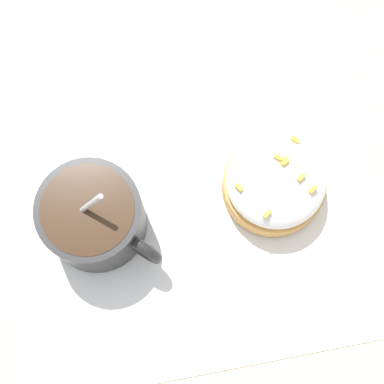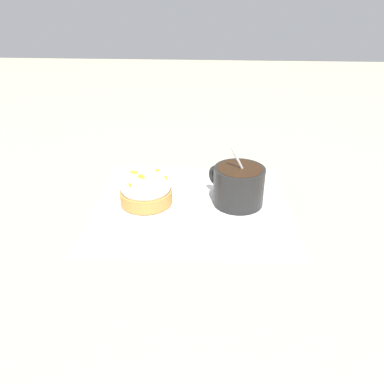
# 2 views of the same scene
# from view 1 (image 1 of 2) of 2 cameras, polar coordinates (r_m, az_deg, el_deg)

# --- Properties ---
(ground_plane) EXTENTS (3.00, 3.00, 0.00)m
(ground_plane) POSITION_cam_1_polar(r_m,az_deg,el_deg) (0.56, -0.64, -0.94)
(ground_plane) COLOR #C6B793
(paper_napkin) EXTENTS (0.33, 0.30, 0.00)m
(paper_napkin) POSITION_cam_1_polar(r_m,az_deg,el_deg) (0.56, -0.64, -0.90)
(paper_napkin) COLOR white
(paper_napkin) RESTS_ON ground_plane
(coffee_cup) EXTENTS (0.09, 0.09, 0.10)m
(coffee_cup) POSITION_cam_1_polar(r_m,az_deg,el_deg) (0.52, -8.70, -2.25)
(coffee_cup) COLOR black
(coffee_cup) RESTS_ON paper_napkin
(frosted_pastry) EXTENTS (0.09, 0.09, 0.05)m
(frosted_pastry) POSITION_cam_1_polar(r_m,az_deg,el_deg) (0.54, 7.41, 0.89)
(frosted_pastry) COLOR #D19347
(frosted_pastry) RESTS_ON paper_napkin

